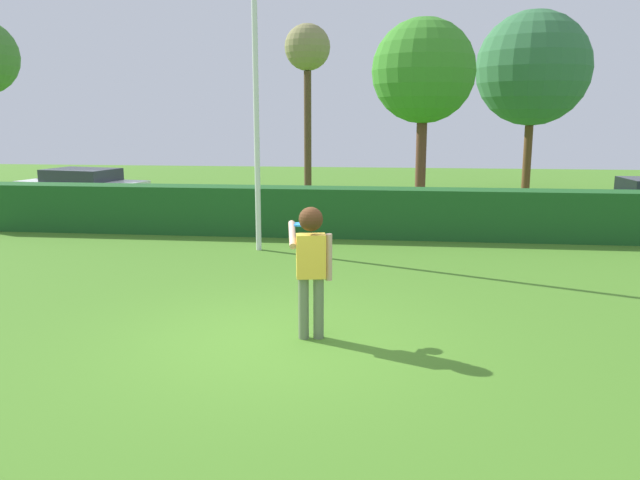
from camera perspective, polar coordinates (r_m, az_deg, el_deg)
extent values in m
plane|color=#497F25|center=(8.41, -3.77, -9.17)|extent=(60.00, 60.00, 0.00)
cylinder|color=#687755|center=(8.35, -1.51, -6.24)|extent=(0.14, 0.14, 0.84)
cylinder|color=#687755|center=(8.36, -0.13, -6.22)|extent=(0.14, 0.14, 0.84)
cube|color=yellow|center=(8.17, -0.83, -1.47)|extent=(0.41, 0.29, 0.58)
cylinder|color=tan|center=(8.39, -2.55, 0.52)|extent=(0.20, 0.62, 0.30)
cylinder|color=tan|center=(8.19, 0.81, -1.58)|extent=(0.09, 0.09, 0.62)
sphere|color=tan|center=(8.09, -0.84, 1.71)|extent=(0.22, 0.22, 0.22)
sphere|color=#462914|center=(8.08, -0.84, 1.92)|extent=(0.32, 0.32, 0.32)
cylinder|color=#268CE5|center=(8.61, -1.83, 1.43)|extent=(0.24, 0.24, 0.02)
cylinder|color=silver|center=(13.80, -5.84, 11.33)|extent=(0.12, 0.12, 5.97)
cube|color=#1D5521|center=(15.59, 1.32, 2.58)|extent=(18.72, 0.90, 1.21)
cube|color=white|center=(22.42, -20.87, 4.37)|extent=(4.46, 2.53, 0.55)
cube|color=#2D333D|center=(22.37, -20.95, 5.58)|extent=(2.47, 1.98, 0.40)
cylinder|color=black|center=(22.23, -16.49, 3.88)|extent=(0.61, 0.22, 0.60)
cylinder|color=black|center=(20.87, -19.16, 3.28)|extent=(0.61, 0.22, 0.60)
cylinder|color=black|center=(24.03, -22.26, 4.02)|extent=(0.61, 0.22, 0.60)
cylinder|color=black|center=(22.79, -25.04, 3.46)|extent=(0.61, 0.22, 0.60)
cylinder|color=black|center=(20.26, 24.06, 2.71)|extent=(0.60, 0.12, 0.60)
cylinder|color=black|center=(18.68, 25.76, 1.94)|extent=(0.60, 0.12, 0.60)
cylinder|color=brown|center=(25.89, 18.44, 7.92)|extent=(0.32, 0.32, 3.48)
sphere|color=#336E3F|center=(25.94, 18.86, 14.61)|extent=(4.31, 4.31, 4.31)
cylinder|color=brown|center=(20.76, 9.21, 7.58)|extent=(0.34, 0.34, 3.39)
sphere|color=#3B8927|center=(20.78, 9.44, 14.99)|extent=(3.30, 3.30, 3.30)
cylinder|color=brown|center=(25.40, -1.13, 9.85)|extent=(0.30, 0.30, 4.74)
sphere|color=olive|center=(25.54, -1.16, 17.20)|extent=(1.80, 1.80, 1.80)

